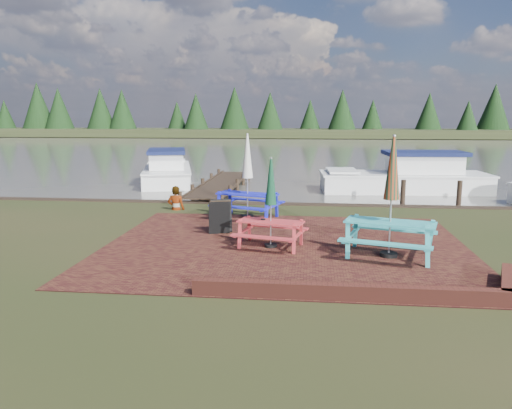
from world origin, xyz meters
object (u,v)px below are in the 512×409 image
object	(u,v)px
picnic_table_blue	(248,189)
chalkboard	(220,217)
jetty	(221,184)
boat_near	(407,179)
picnic_table_red	(271,217)
boat_jetty	(168,172)
person	(175,186)
picnic_table_teal	(390,216)

from	to	relation	value
picnic_table_blue	chalkboard	size ratio (longest dim) A/B	2.85
jetty	boat_near	bearing A→B (deg)	4.08
boat_near	jetty	bearing A→B (deg)	90.46
picnic_table_blue	picnic_table_red	bearing A→B (deg)	-55.28
picnic_table_blue	boat_jetty	size ratio (longest dim) A/B	0.38
jetty	chalkboard	bearing A→B (deg)	-79.80
picnic_table_red	boat_jetty	bearing A→B (deg)	129.99
chalkboard	person	size ratio (longest dim) A/B	0.56
chalkboard	jetty	world-z (taller)	chalkboard
picnic_table_blue	boat_jetty	world-z (taller)	picnic_table_blue
picnic_table_teal	chalkboard	world-z (taller)	picnic_table_teal
picnic_table_red	jetty	world-z (taller)	picnic_table_red
boat_jetty	picnic_table_teal	bearing A→B (deg)	-70.67
picnic_table_red	boat_jetty	xyz separation A→B (m)	(-6.34, 12.75, -0.40)
jetty	boat_near	xyz separation A→B (m)	(8.45, 0.60, 0.29)
picnic_table_red	jetty	bearing A→B (deg)	120.32
picnic_table_teal	picnic_table_blue	bearing A→B (deg)	150.10
chalkboard	boat_near	world-z (taller)	boat_near
picnic_table_blue	picnic_table_teal	bearing A→B (deg)	-28.16
picnic_table_teal	boat_jetty	xyz separation A→B (m)	(-9.13, 13.31, -0.60)
picnic_table_blue	boat_near	world-z (taller)	picnic_table_blue
chalkboard	boat_jetty	xyz separation A→B (m)	(-4.84, 11.45, -0.10)
chalkboard	person	xyz separation A→B (m)	(-2.17, 3.32, 0.34)
chalkboard	jetty	xyz separation A→B (m)	(-1.64, 9.14, -0.37)
picnic_table_red	picnic_table_teal	bearing A→B (deg)	2.31
picnic_table_teal	picnic_table_red	bearing A→B (deg)	-174.67
picnic_table_blue	chalkboard	bearing A→B (deg)	-84.27
picnic_table_red	boat_jetty	distance (m)	14.25
picnic_table_red	jetty	distance (m)	10.92
chalkboard	person	bearing A→B (deg)	108.14
picnic_table_teal	picnic_table_red	distance (m)	2.85
jetty	person	distance (m)	5.89
jetty	boat_near	world-z (taller)	boat_near
picnic_table_red	person	world-z (taller)	picnic_table_red
picnic_table_blue	person	distance (m)	2.90
boat_jetty	person	bearing A→B (deg)	-86.99
picnic_table_blue	jetty	size ratio (longest dim) A/B	0.29
chalkboard	boat_near	distance (m)	11.88
picnic_table_red	boat_jetty	world-z (taller)	picnic_table_red
chalkboard	picnic_table_red	bearing A→B (deg)	-55.94
chalkboard	person	distance (m)	3.98
picnic_table_blue	person	size ratio (longest dim) A/B	1.61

